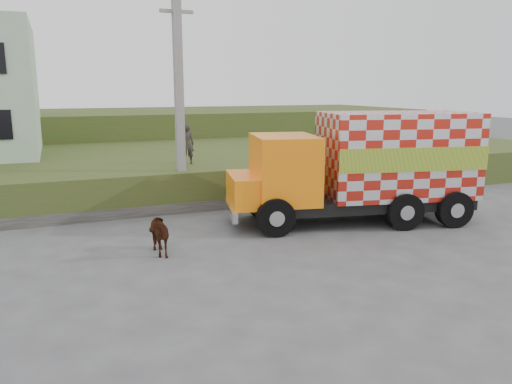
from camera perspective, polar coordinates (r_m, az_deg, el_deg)
name	(u,v)px	position (r m, az deg, el deg)	size (l,w,h in m)	color
ground	(251,240)	(15.30, -0.62, -5.52)	(120.00, 120.00, 0.00)	#474749
embankment	(176,168)	(24.49, -9.15, 2.73)	(40.00, 12.00, 1.50)	#2C511B
embankment_far	(137,132)	(36.13, -13.47, 6.65)	(40.00, 12.00, 3.00)	#2C511B
retaining_strip	(158,209)	(18.63, -11.10, -1.94)	(16.00, 0.50, 0.40)	#595651
utility_pole	(179,101)	(18.72, -8.77, 10.20)	(1.20, 0.30, 8.00)	gray
cargo_truck	(365,166)	(17.47, 12.37, 2.90)	(8.77, 4.35, 3.75)	black
cow	(155,233)	(14.15, -11.43, -4.60)	(0.67, 1.46, 1.24)	black
pedestrian	(187,144)	(20.60, -7.91, 5.46)	(0.59, 0.39, 1.63)	#2B2826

